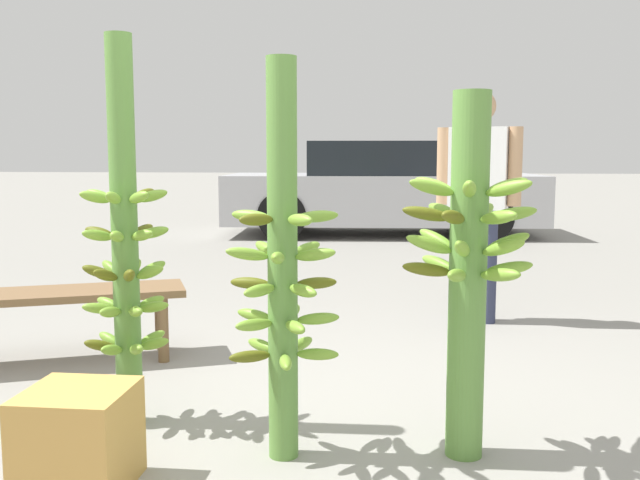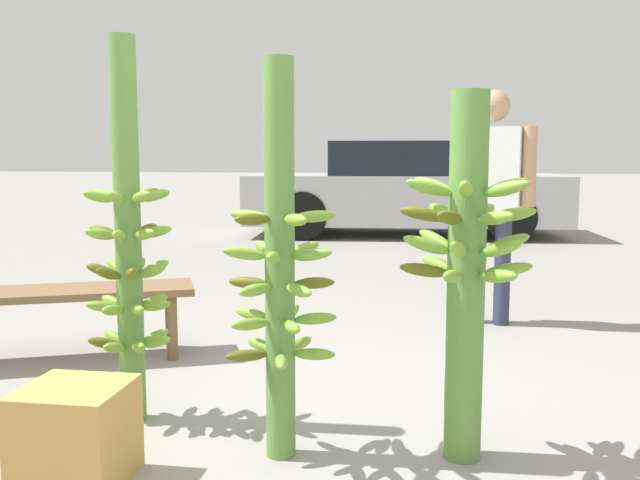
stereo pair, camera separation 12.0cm
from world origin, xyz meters
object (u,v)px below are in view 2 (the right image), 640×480
(market_bench, at_px, (65,299))
(banana_stalk_right, at_px, (466,266))
(banana_stalk_center, at_px, (280,269))
(vendor_person, at_px, (492,185))
(parked_car, at_px, (407,189))
(banana_stalk_left, at_px, (128,244))
(produce_crate, at_px, (76,435))

(market_bench, bearing_deg, banana_stalk_right, -47.06)
(banana_stalk_center, distance_m, market_bench, 1.82)
(banana_stalk_center, distance_m, vendor_person, 2.50)
(market_bench, distance_m, parked_car, 6.74)
(banana_stalk_right, bearing_deg, banana_stalk_left, 172.60)
(banana_stalk_center, bearing_deg, parked_car, 88.33)
(banana_stalk_center, relative_size, vendor_person, 0.95)
(banana_stalk_left, height_order, parked_car, banana_stalk_left)
(market_bench, bearing_deg, banana_stalk_left, -69.59)
(banana_stalk_left, relative_size, banana_stalk_center, 1.09)
(banana_stalk_right, height_order, parked_car, banana_stalk_right)
(banana_stalk_center, bearing_deg, produce_crate, -152.72)
(vendor_person, height_order, produce_crate, vendor_person)
(banana_stalk_right, distance_m, parked_car, 7.51)
(banana_stalk_left, xyz_separation_m, parked_car, (0.93, 7.31, -0.12))
(parked_car, height_order, produce_crate, parked_car)
(banana_stalk_center, relative_size, produce_crate, 4.27)
(banana_stalk_center, relative_size, banana_stalk_right, 1.09)
(banana_stalk_left, relative_size, market_bench, 1.13)
(banana_stalk_center, bearing_deg, market_bench, 143.82)
(banana_stalk_center, bearing_deg, banana_stalk_left, 159.39)
(produce_crate, bearing_deg, parked_car, 83.69)
(banana_stalk_center, height_order, vendor_person, vendor_person)
(market_bench, height_order, produce_crate, market_bench)
(vendor_person, distance_m, parked_car, 5.33)
(vendor_person, distance_m, market_bench, 2.76)
(market_bench, bearing_deg, parked_car, 53.18)
(banana_stalk_center, bearing_deg, banana_stalk_right, 7.20)
(banana_stalk_left, relative_size, banana_stalk_right, 1.19)
(banana_stalk_left, distance_m, parked_car, 7.37)
(parked_car, xyz_separation_m, produce_crate, (-0.87, -7.91, -0.47))
(vendor_person, relative_size, market_bench, 1.08)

